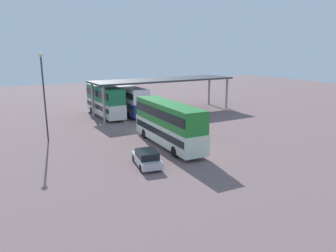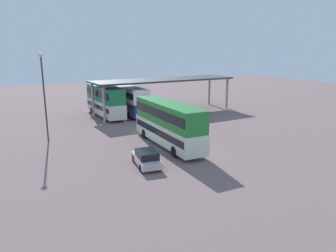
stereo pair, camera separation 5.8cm
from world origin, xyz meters
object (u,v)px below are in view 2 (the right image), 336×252
(double_decker_main, at_px, (168,122))
(double_decker_mid_row, at_px, (127,99))
(double_decker_near_canopy, at_px, (105,100))
(lamppost_tall, at_px, (44,88))
(parked_hatchback, at_px, (146,158))

(double_decker_main, distance_m, double_decker_mid_row, 17.74)
(double_decker_near_canopy, distance_m, lamppost_tall, 13.88)
(parked_hatchback, bearing_deg, double_decker_mid_row, -8.43)
(parked_hatchback, height_order, double_decker_mid_row, double_decker_mid_row)
(double_decker_main, relative_size, lamppost_tall, 1.24)
(double_decker_main, xyz_separation_m, double_decker_mid_row, (2.17, 17.61, -0.12))
(double_decker_near_canopy, bearing_deg, parked_hatchback, 169.61)
(double_decker_mid_row, bearing_deg, parked_hatchback, 162.36)
(double_decker_mid_row, xyz_separation_m, lamppost_tall, (-12.75, -10.62, 3.39))
(double_decker_main, height_order, parked_hatchback, double_decker_main)
(parked_hatchback, xyz_separation_m, double_decker_near_canopy, (2.91, 21.28, 1.72))
(lamppost_tall, bearing_deg, double_decker_mid_row, 39.81)
(double_decker_main, xyz_separation_m, parked_hatchback, (-4.30, -4.41, -1.70))
(parked_hatchback, height_order, double_decker_near_canopy, double_decker_near_canopy)
(double_decker_main, relative_size, double_decker_near_canopy, 1.12)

